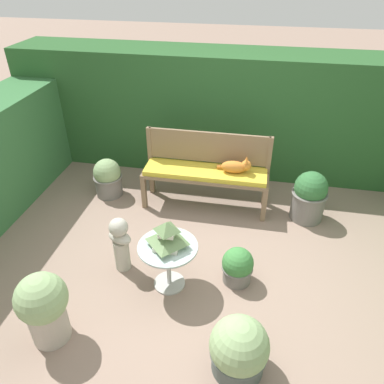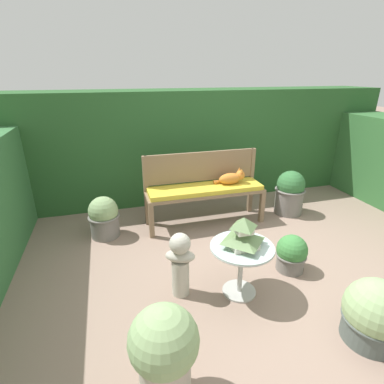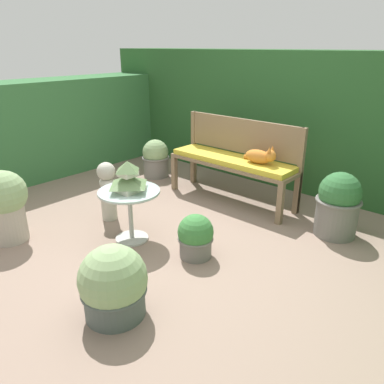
{
  "view_description": "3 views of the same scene",
  "coord_description": "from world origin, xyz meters",
  "px_view_note": "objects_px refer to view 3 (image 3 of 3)",
  "views": [
    {
      "loc": [
        0.39,
        -2.88,
        2.89
      ],
      "look_at": [
        -0.32,
        0.78,
        0.44
      ],
      "focal_mm": 35.0,
      "sensor_mm": 36.0,
      "label": 1
    },
    {
      "loc": [
        -1.42,
        -2.38,
        1.96
      ],
      "look_at": [
        -0.52,
        0.75,
        0.66
      ],
      "focal_mm": 28.0,
      "sensor_mm": 36.0,
      "label": 2
    },
    {
      "loc": [
        2.25,
        -2.31,
        1.78
      ],
      "look_at": [
        -0.09,
        0.31,
        0.39
      ],
      "focal_mm": 35.0,
      "sensor_mm": 36.0,
      "label": 3
    }
  ],
  "objects_px": {
    "potted_plant_bench_left": "(156,158)",
    "potted_plant_table_far": "(5,203)",
    "potted_plant_path_edge": "(338,204)",
    "potted_plant_hedge_corner": "(196,237)",
    "potted_plant_bench_right": "(113,285)",
    "cat": "(261,156)",
    "garden_bust": "(108,188)",
    "patio_table": "(130,202)",
    "pagoda_birdhouse": "(128,178)",
    "garden_bench": "(232,163)"
  },
  "relations": [
    {
      "from": "potted_plant_bench_left",
      "to": "potted_plant_table_far",
      "type": "relative_size",
      "value": 0.76
    },
    {
      "from": "potted_plant_path_edge",
      "to": "potted_plant_hedge_corner",
      "type": "xyz_separation_m",
      "value": [
        -0.76,
        -1.24,
        -0.13
      ]
    },
    {
      "from": "potted_plant_bench_left",
      "to": "potted_plant_bench_right",
      "type": "height_order",
      "value": "potted_plant_bench_left"
    },
    {
      "from": "potted_plant_bench_left",
      "to": "potted_plant_hedge_corner",
      "type": "xyz_separation_m",
      "value": [
        1.88,
        -1.28,
        -0.07
      ]
    },
    {
      "from": "potted_plant_path_edge",
      "to": "potted_plant_table_far",
      "type": "relative_size",
      "value": 0.92
    },
    {
      "from": "cat",
      "to": "garden_bust",
      "type": "bearing_deg",
      "value": -130.59
    },
    {
      "from": "patio_table",
      "to": "potted_plant_bench_right",
      "type": "bearing_deg",
      "value": -45.74
    },
    {
      "from": "pagoda_birdhouse",
      "to": "potted_plant_table_far",
      "type": "bearing_deg",
      "value": -137.81
    },
    {
      "from": "potted_plant_table_far",
      "to": "potted_plant_hedge_corner",
      "type": "bearing_deg",
      "value": 32.23
    },
    {
      "from": "patio_table",
      "to": "potted_plant_bench_left",
      "type": "relative_size",
      "value": 1.09
    },
    {
      "from": "garden_bench",
      "to": "potted_plant_table_far",
      "type": "bearing_deg",
      "value": -114.11
    },
    {
      "from": "garden_bench",
      "to": "potted_plant_bench_right",
      "type": "xyz_separation_m",
      "value": [
        0.63,
        -2.23,
        -0.23
      ]
    },
    {
      "from": "patio_table",
      "to": "potted_plant_hedge_corner",
      "type": "distance_m",
      "value": 0.72
    },
    {
      "from": "potted_plant_hedge_corner",
      "to": "cat",
      "type": "bearing_deg",
      "value": 97.16
    },
    {
      "from": "patio_table",
      "to": "pagoda_birdhouse",
      "type": "bearing_deg",
      "value": -135.0
    },
    {
      "from": "patio_table",
      "to": "potted_plant_path_edge",
      "type": "distance_m",
      "value": 2.02
    },
    {
      "from": "garden_bench",
      "to": "potted_plant_table_far",
      "type": "relative_size",
      "value": 2.27
    },
    {
      "from": "patio_table",
      "to": "potted_plant_bench_left",
      "type": "xyz_separation_m",
      "value": [
        -1.21,
        1.46,
        -0.14
      ]
    },
    {
      "from": "cat",
      "to": "garden_bust",
      "type": "relative_size",
      "value": 0.66
    },
    {
      "from": "potted_plant_bench_right",
      "to": "potted_plant_table_far",
      "type": "height_order",
      "value": "potted_plant_table_far"
    },
    {
      "from": "garden_bust",
      "to": "potted_plant_table_far",
      "type": "relative_size",
      "value": 0.91
    },
    {
      "from": "potted_plant_path_edge",
      "to": "potted_plant_table_far",
      "type": "height_order",
      "value": "potted_plant_table_far"
    },
    {
      "from": "potted_plant_bench_right",
      "to": "potted_plant_table_far",
      "type": "relative_size",
      "value": 0.75
    },
    {
      "from": "pagoda_birdhouse",
      "to": "potted_plant_path_edge",
      "type": "xyz_separation_m",
      "value": [
        1.43,
        1.42,
        -0.31
      ]
    },
    {
      "from": "potted_plant_bench_left",
      "to": "potted_plant_hedge_corner",
      "type": "bearing_deg",
      "value": -34.25
    },
    {
      "from": "cat",
      "to": "potted_plant_hedge_corner",
      "type": "xyz_separation_m",
      "value": [
        0.16,
        -1.27,
        -0.44
      ]
    },
    {
      "from": "garden_bust",
      "to": "potted_plant_hedge_corner",
      "type": "distance_m",
      "value": 1.22
    },
    {
      "from": "garden_bust",
      "to": "potted_plant_path_edge",
      "type": "bearing_deg",
      "value": 56.76
    },
    {
      "from": "potted_plant_hedge_corner",
      "to": "potted_plant_table_far",
      "type": "xyz_separation_m",
      "value": [
        -1.54,
        -0.97,
        0.2
      ]
    },
    {
      "from": "potted_plant_bench_right",
      "to": "cat",
      "type": "bearing_deg",
      "value": 96.44
    },
    {
      "from": "garden_bench",
      "to": "patio_table",
      "type": "xyz_separation_m",
      "value": [
        -0.13,
        -1.45,
        -0.07
      ]
    },
    {
      "from": "potted_plant_bench_left",
      "to": "garden_bench",
      "type": "bearing_deg",
      "value": -0.7
    },
    {
      "from": "pagoda_birdhouse",
      "to": "potted_plant_table_far",
      "type": "height_order",
      "value": "pagoda_birdhouse"
    },
    {
      "from": "patio_table",
      "to": "potted_plant_hedge_corner",
      "type": "xyz_separation_m",
      "value": [
        0.67,
        0.18,
        -0.21
      ]
    },
    {
      "from": "garden_bench",
      "to": "potted_plant_table_far",
      "type": "xyz_separation_m",
      "value": [
        -1.0,
        -2.23,
        -0.08
      ]
    },
    {
      "from": "cat",
      "to": "potted_plant_hedge_corner",
      "type": "bearing_deg",
      "value": -84.68
    },
    {
      "from": "pagoda_birdhouse",
      "to": "potted_plant_hedge_corner",
      "type": "distance_m",
      "value": 0.82
    },
    {
      "from": "patio_table",
      "to": "potted_plant_bench_left",
      "type": "distance_m",
      "value": 1.9
    },
    {
      "from": "garden_bench",
      "to": "garden_bust",
      "type": "bearing_deg",
      "value": -117.21
    },
    {
      "from": "patio_table",
      "to": "potted_plant_hedge_corner",
      "type": "relative_size",
      "value": 1.46
    },
    {
      "from": "garden_bust",
      "to": "potted_plant_hedge_corner",
      "type": "bearing_deg",
      "value": 25.74
    },
    {
      "from": "garden_bench",
      "to": "potted_plant_hedge_corner",
      "type": "height_order",
      "value": "garden_bench"
    },
    {
      "from": "potted_plant_bench_right",
      "to": "garden_bench",
      "type": "bearing_deg",
      "value": 105.85
    },
    {
      "from": "pagoda_birdhouse",
      "to": "garden_bust",
      "type": "distance_m",
      "value": 0.62
    },
    {
      "from": "patio_table",
      "to": "potted_plant_table_far",
      "type": "relative_size",
      "value": 0.83
    },
    {
      "from": "cat",
      "to": "potted_plant_table_far",
      "type": "distance_m",
      "value": 2.64
    },
    {
      "from": "pagoda_birdhouse",
      "to": "potted_plant_bench_right",
      "type": "height_order",
      "value": "pagoda_birdhouse"
    },
    {
      "from": "cat",
      "to": "potted_plant_path_edge",
      "type": "height_order",
      "value": "cat"
    },
    {
      "from": "patio_table",
      "to": "potted_plant_bench_right",
      "type": "relative_size",
      "value": 1.1
    },
    {
      "from": "garden_bench",
      "to": "pagoda_birdhouse",
      "type": "bearing_deg",
      "value": -95.1
    }
  ]
}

